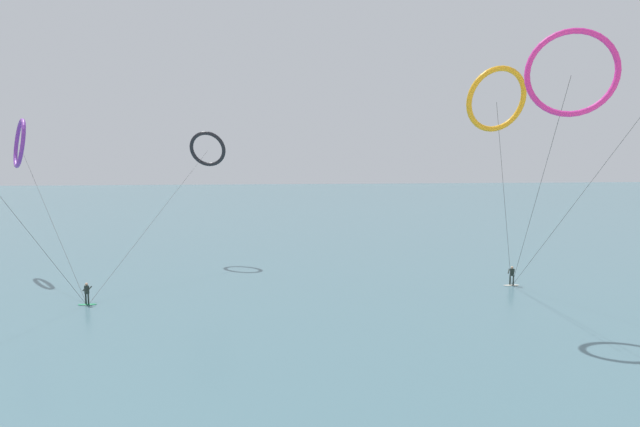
% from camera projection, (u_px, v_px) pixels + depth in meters
% --- Properties ---
extents(sea_water, '(400.00, 200.00, 0.08)m').
position_uv_depth(sea_water, '(275.00, 210.00, 116.25)').
color(sea_water, '#476B75').
rests_on(sea_water, ground).
extents(surfer_ivory, '(1.40, 0.71, 1.70)m').
position_uv_depth(surfer_ivory, '(512.00, 277.00, 48.97)').
color(surfer_ivory, silver).
rests_on(surfer_ivory, ground).
extents(surfer_emerald, '(1.40, 0.71, 1.70)m').
position_uv_depth(surfer_emerald, '(87.00, 295.00, 42.68)').
color(surfer_emerald, '#199351').
rests_on(surfer_emerald, ground).
extents(kite_violet, '(11.47, 16.49, 14.93)m').
position_uv_depth(kite_violet, '(20.00, 143.00, 54.30)').
color(kite_violet, purple).
rests_on(kite_violet, ground).
extents(kite_magenta, '(7.92, 19.39, 17.96)m').
position_uv_depth(kite_magenta, '(571.00, 73.00, 29.12)').
color(kite_magenta, '#CC288E').
rests_on(kite_magenta, ground).
extents(kite_amber, '(8.14, 10.15, 17.33)m').
position_uv_depth(kite_amber, '(497.00, 99.00, 38.05)').
color(kite_amber, orange).
rests_on(kite_amber, ground).
extents(kite_charcoal, '(9.83, 19.45, 13.93)m').
position_uv_depth(kite_charcoal, '(207.00, 149.00, 60.21)').
color(kite_charcoal, black).
rests_on(kite_charcoal, ground).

